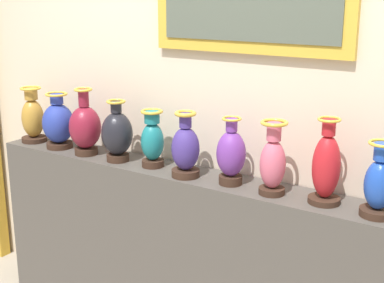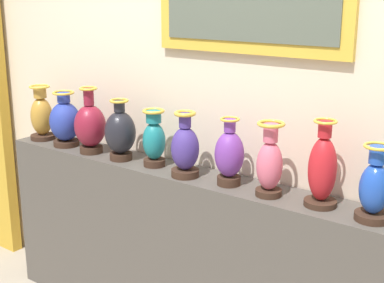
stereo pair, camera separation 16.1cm
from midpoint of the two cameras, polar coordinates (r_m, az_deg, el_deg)
name	(u,v)px [view 2 (the right image)]	position (r m, az deg, el deg)	size (l,w,h in m)	color
display_shelf	(192,260)	(3.06, 1.54, -12.26)	(2.63, 0.28, 0.99)	#4C4742
back_wall	(215,69)	(2.90, 4.06, 7.52)	(4.83, 0.14, 3.03)	beige
vase_ochre	(42,116)	(3.61, -14.18, 2.60)	(0.16, 0.16, 0.35)	#382319
vase_cobalt	(65,122)	(3.42, -11.78, 2.03)	(0.19, 0.19, 0.34)	#382319
vase_burgundy	(90,126)	(3.24, -9.19, 1.61)	(0.19, 0.19, 0.39)	#382319
vase_onyx	(120,133)	(3.08, -6.01, 0.89)	(0.18, 0.18, 0.35)	#382319
vase_teal	(154,140)	(2.96, -2.43, 0.18)	(0.12, 0.12, 0.31)	#382319
vase_indigo	(185,149)	(2.78, 0.93, -0.80)	(0.14, 0.14, 0.34)	#382319
vase_violet	(229,155)	(2.67, 5.63, -1.46)	(0.14, 0.14, 0.34)	#382319
vase_rose	(270,163)	(2.55, 9.88, -2.26)	(0.13, 0.13, 0.35)	#382319
vase_crimson	(322,170)	(2.48, 15.25, -2.87)	(0.15, 0.15, 0.39)	#382319
vase_sapphire	(374,189)	(2.40, 20.32, -4.64)	(0.15, 0.15, 0.33)	#382319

